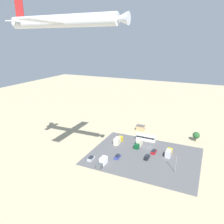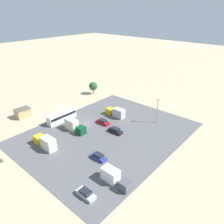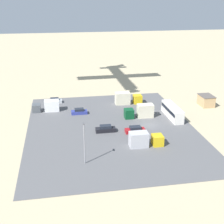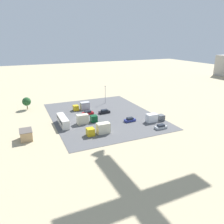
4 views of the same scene
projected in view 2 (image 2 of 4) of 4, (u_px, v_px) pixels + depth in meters
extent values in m
plane|color=tan|center=(86.00, 123.00, 72.58)|extent=(400.00, 400.00, 0.00)
cube|color=#565659|center=(107.00, 133.00, 66.83)|extent=(50.62, 39.70, 0.08)
cube|color=tan|center=(23.00, 113.00, 76.28)|extent=(4.78, 3.45, 2.98)
cube|color=#59514C|center=(22.00, 109.00, 75.60)|extent=(5.02, 3.69, 0.12)
cube|color=silver|center=(62.00, 117.00, 73.39)|extent=(10.58, 2.45, 3.17)
cube|color=black|center=(62.00, 115.00, 73.14)|extent=(10.15, 2.49, 0.89)
cube|color=maroon|center=(103.00, 123.00, 72.03)|extent=(1.90, 4.65, 0.85)
cube|color=#1E232D|center=(103.00, 121.00, 71.71)|extent=(1.60, 2.61, 0.62)
cube|color=black|center=(115.00, 131.00, 66.97)|extent=(1.80, 4.68, 0.92)
cube|color=#1E232D|center=(115.00, 129.00, 66.62)|extent=(1.51, 2.62, 0.67)
cube|color=navy|center=(99.00, 157.00, 55.31)|extent=(1.84, 4.26, 0.87)
cube|color=#1E232D|center=(99.00, 155.00, 54.98)|extent=(1.54, 2.39, 0.64)
cube|color=#ADB2B7|center=(86.00, 195.00, 44.40)|extent=(1.89, 4.35, 0.85)
cube|color=#1E232D|center=(86.00, 192.00, 44.08)|extent=(1.59, 2.43, 0.62)
cube|color=#4C5156|center=(125.00, 185.00, 45.81)|extent=(2.41, 2.22, 2.13)
cube|color=white|center=(110.00, 175.00, 48.09)|extent=(2.41, 3.94, 3.04)
cube|color=gold|center=(39.00, 139.00, 61.43)|extent=(2.50, 2.38, 2.45)
cube|color=beige|center=(48.00, 144.00, 58.54)|extent=(2.50, 4.23, 3.50)
cube|color=gold|center=(110.00, 111.00, 78.39)|extent=(2.48, 2.19, 2.23)
cube|color=#B2B2B7|center=(119.00, 113.00, 75.72)|extent=(2.48, 3.90, 3.19)
cube|color=#0C4723|center=(81.00, 130.00, 65.92)|extent=(2.34, 2.31, 2.42)
cube|color=beige|center=(72.00, 124.00, 68.28)|extent=(2.34, 4.10, 3.46)
cylinder|color=brown|center=(93.00, 91.00, 96.78)|extent=(0.36, 0.36, 2.17)
sphere|color=#235128|center=(93.00, 86.00, 95.70)|extent=(3.69, 3.69, 3.69)
cylinder|color=gray|center=(157.00, 112.00, 71.12)|extent=(0.20, 0.20, 8.06)
cube|color=#4C4C51|center=(158.00, 100.00, 69.29)|extent=(0.90, 0.28, 0.20)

